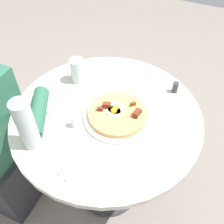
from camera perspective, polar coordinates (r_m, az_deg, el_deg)
The scene contains 12 objects.
ground_plane at distance 1.79m, azimuth -0.87°, elevation -16.52°, with size 6.00×6.00×0.00m, color gray.
dining_table at distance 1.30m, azimuth -1.15°, elevation -5.53°, with size 0.87×0.87×0.74m.
pizza_plate at distance 1.15m, azimuth 1.30°, elevation -0.84°, with size 0.31×0.31×0.01m, color white.
breakfast_pizza at distance 1.13m, azimuth 1.31°, elevation -0.19°, with size 0.26×0.26×0.05m.
bread_plate at distance 1.25m, azimuth -13.20°, elevation 2.61°, with size 0.17×0.17×0.01m, color silver.
napkin at distance 1.01m, azimuth -6.95°, elevation -11.13°, with size 0.17×0.14×0.00m, color white.
fork at distance 1.00m, azimuth -6.29°, elevation -11.63°, with size 0.18×0.01×0.01m, color silver.
knife at distance 1.02m, azimuth -7.65°, elevation -10.38°, with size 0.18×0.01×0.01m, color silver.
water_glass at distance 1.30m, azimuth -7.74°, elevation 9.13°, with size 0.07×0.07×0.12m, color silver.
water_bottle at distance 1.02m, azimuth -18.52°, elevation -2.76°, with size 0.07×0.07×0.24m, color silver.
salt_shaker at distance 1.11m, azimuth -8.43°, elevation -2.13°, with size 0.03×0.03×0.06m, color white.
pepper_shaker at distance 1.29m, azimuth 13.89°, elevation 5.34°, with size 0.03×0.03×0.05m, color #3F3833.
Camera 1 is at (0.70, 0.34, 1.60)m, focal length 41.12 mm.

